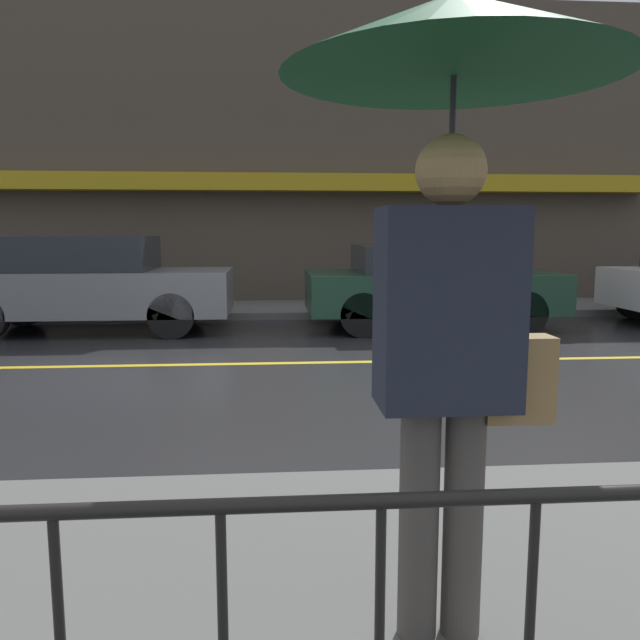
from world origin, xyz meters
The scene contains 9 objects.
ground_plane centered at (0.00, 0.00, 0.00)m, with size 80.00×80.00×0.00m, color #262628.
sidewalk_near centered at (0.00, -5.10, 0.06)m, with size 28.00×2.60×0.13m.
sidewalk_far centered at (0.00, 4.88, 0.06)m, with size 28.00×2.16×0.13m.
lane_marking centered at (0.00, 0.00, 0.00)m, with size 25.20×0.12×0.01m.
building_storefront centered at (0.00, 6.09, 3.17)m, with size 28.00×0.85×6.40m.
railing_foreground centered at (0.00, -6.15, 0.69)m, with size 12.00×0.04×0.88m.
pedestrian centered at (0.89, -5.39, 1.89)m, with size 1.13×1.13×2.21m.
car_grey centered at (-2.61, 2.69, 0.78)m, with size 4.37×1.72×1.52m.
car_dark_green centered at (2.89, 2.69, 0.72)m, with size 4.08×1.92×1.37m.
Camera 1 is at (0.29, -7.44, 1.58)m, focal length 35.00 mm.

